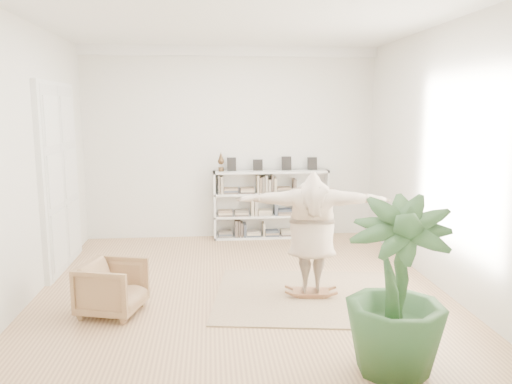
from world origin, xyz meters
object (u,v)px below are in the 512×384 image
bookshelf (271,205)px  armchair (112,288)px  person (312,229)px  houseplant (396,287)px  rocker_board (311,292)px

bookshelf → armchair: bookshelf is taller
person → houseplant: size_ratio=1.18×
rocker_board → houseplant: 2.12m
armchair → rocker_board: (2.51, 0.30, -0.26)m
bookshelf → houseplant: (0.55, -5.08, 0.20)m
armchair → houseplant: size_ratio=0.42×
rocker_board → person: (0.00, 0.00, 0.85)m
armchair → person: 2.60m
bookshelf → armchair: bearing=-124.4°
person → rocker_board: bearing=22.1°
armchair → person: (2.51, 0.30, 0.60)m
rocker_board → houseplant: size_ratio=0.30×
armchair → person: size_ratio=0.36×
bookshelf → houseplant: bearing=-83.8°
armchair → houseplant: houseplant is taller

